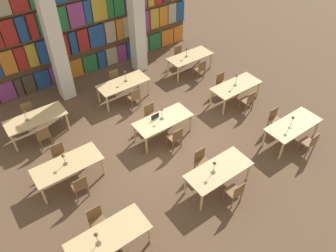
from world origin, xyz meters
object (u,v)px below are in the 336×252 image
chair_4 (310,142)px  chair_12 (43,136)px  desk_lamp_0 (97,237)px  desk_lamp_4 (162,112)px  chair_2 (235,192)px  chair_15 (116,80)px  chair_7 (60,156)px  reading_table_4 (163,121)px  reading_table_0 (109,238)px  chair_17 (179,55)px  laptop (154,117)px  chair_5 (275,119)px  desk_lamp_2 (292,120)px  chair_9 (151,115)px  reading_table_5 (236,87)px  chair_13 (29,113)px  pillar_left (51,27)px  chair_6 (80,186)px  desk_lamp_3 (64,158)px  reading_table_2 (293,126)px  chair_10 (248,100)px  reading_table_6 (36,119)px  desk_lamp_8 (187,51)px  reading_table_8 (190,58)px  reading_table_7 (123,84)px  chair_1 (97,220)px  desk_lamp_1 (214,165)px  desk_lamp_7 (125,74)px  reading_table_3 (68,166)px  chair_16 (200,69)px  chair_8 (175,137)px  desk_lamp_5 (236,78)px  desk_lamp_6 (25,114)px  pillar_center (136,4)px  chair_3 (202,161)px  chair_11 (222,83)px

chair_4 → chair_12: bearing=141.8°
desk_lamp_0 → desk_lamp_4: 4.82m
chair_2 → chair_15: 7.00m
chair_7 → reading_table_4: size_ratio=0.44×
reading_table_0 → chair_17: chair_17 is taller
laptop → chair_17: bearing=-138.0°
chair_5 → desk_lamp_2: (-0.22, -0.75, 0.60)m
chair_2 → laptop: laptop is taller
desk_lamp_0 → chair_9: bearing=42.4°
reading_table_5 → chair_13: bearing=154.1°
pillar_left → desk_lamp_4: bearing=-67.7°
reading_table_5 → chair_6: bearing=-174.3°
desk_lamp_3 → reading_table_0: bearing=-91.8°
reading_table_2 → chair_10: size_ratio=2.28×
reading_table_6 → desk_lamp_8: desk_lamp_8 is taller
chair_6 → reading_table_8: size_ratio=0.44×
chair_9 → desk_lamp_4: desk_lamp_4 is taller
chair_9 → reading_table_7: bearing=-90.9°
pillar_left → chair_9: (1.76, -3.58, -2.51)m
chair_7 → desk_lamp_0: bearing=83.2°
reading_table_0 → chair_1: bearing=88.0°
chair_5 → desk_lamp_1: bearing=11.0°
reading_table_7 → desk_lamp_8: (3.27, 0.11, 0.37)m
desk_lamp_7 → desk_lamp_8: desk_lamp_7 is taller
reading_table_3 → chair_16: chair_16 is taller
chair_10 → reading_table_8: size_ratio=0.44×
reading_table_2 → chair_4: (-0.00, -0.73, -0.19)m
desk_lamp_0 → chair_2: (3.90, -0.71, -0.60)m
chair_9 → laptop: 0.61m
reading_table_3 → chair_13: size_ratio=2.28×
desk_lamp_2 → reading_table_4: size_ratio=0.23×
chair_1 → chair_8: same height
desk_lamp_5 → chair_15: 4.89m
pillar_left → chair_4: (5.20, -7.85, -2.51)m
desk_lamp_4 → chair_13: 4.93m
chair_1 → chair_9: same height
chair_16 → chair_4: bearing=-90.2°
chair_1 → desk_lamp_6: desk_lamp_6 is taller
reading_table_4 → desk_lamp_1: bearing=-94.0°
chair_17 → pillar_center: bearing=-24.7°
chair_13 → reading_table_7: 3.65m
chair_15 → chair_1: bearing=56.5°
chair_3 → chair_8: bearing=-89.3°
reading_table_4 → desk_lamp_2: bearing=-41.5°
reading_table_2 → chair_10: 2.07m
chair_11 → desk_lamp_8: 2.22m
reading_table_2 → pillar_left: bearing=126.1°
reading_table_0 → desk_lamp_6: bearing=91.9°
chair_8 → chair_9: same height
chair_3 → reading_table_8: chair_3 is taller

